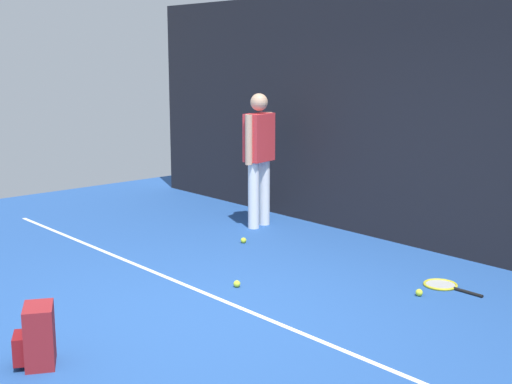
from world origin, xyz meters
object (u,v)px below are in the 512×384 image
object	(u,v)px
tennis_ball_by_fence	(243,240)
tennis_ball_mid_court	(419,293)
tennis_racket	(443,285)
tennis_ball_near_player	(237,284)
tennis_player	(259,152)
backpack	(37,337)

from	to	relation	value
tennis_ball_by_fence	tennis_ball_mid_court	xyz separation A→B (m)	(2.45, 0.02, 0.00)
tennis_ball_mid_court	tennis_racket	bearing A→B (deg)	90.92
tennis_ball_by_fence	tennis_ball_mid_court	bearing A→B (deg)	0.43
tennis_ball_near_player	tennis_ball_mid_court	xyz separation A→B (m)	(1.30, 1.09, 0.00)
tennis_player	backpack	world-z (taller)	tennis_player
tennis_ball_mid_court	tennis_ball_by_fence	bearing A→B (deg)	-179.57
tennis_racket	tennis_ball_mid_court	world-z (taller)	tennis_ball_mid_court
tennis_player	tennis_racket	distance (m)	3.10
backpack	tennis_ball_near_player	bearing A→B (deg)	127.59
tennis_player	tennis_ball_by_fence	distance (m)	1.26
tennis_ball_by_fence	tennis_ball_mid_court	size ratio (longest dim) A/B	1.00
backpack	tennis_player	bearing A→B (deg)	145.37
tennis_player	tennis_racket	size ratio (longest dim) A/B	2.77
tennis_player	tennis_ball_by_fence	world-z (taller)	tennis_player
tennis_player	tennis_ball_near_player	bearing A→B (deg)	30.18
tennis_racket	tennis_ball_mid_court	size ratio (longest dim) A/B	9.29
backpack	tennis_ball_mid_court	size ratio (longest dim) A/B	6.67
tennis_player	tennis_ball_mid_court	xyz separation A→B (m)	(2.95, -0.66, -0.93)
tennis_racket	tennis_ball_near_player	size ratio (longest dim) A/B	9.29
tennis_player	tennis_ball_near_player	xyz separation A→B (m)	(1.65, -1.75, -0.93)
tennis_racket	tennis_ball_by_fence	distance (m)	2.48
tennis_ball_near_player	tennis_ball_by_fence	world-z (taller)	same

